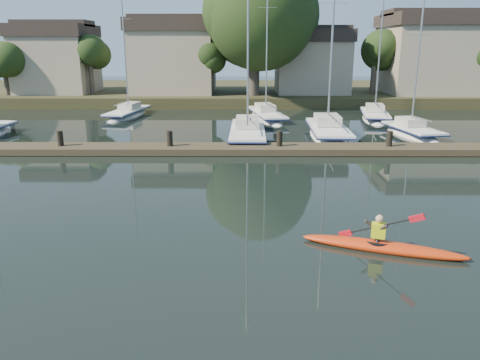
{
  "coord_description": "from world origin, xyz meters",
  "views": [
    {
      "loc": [
        0.98,
        -11.14,
        5.67
      ],
      "look_at": [
        0.9,
        4.37,
        1.2
      ],
      "focal_mm": 35.0,
      "sensor_mm": 36.0,
      "label": 1
    }
  ],
  "objects_px": {
    "sailboat_3": "(327,140)",
    "sailboat_7": "(374,121)",
    "sailboat_6": "(266,120)",
    "sailboat_4": "(411,138)",
    "sailboat_5": "(128,118)",
    "sailboat_2": "(247,141)",
    "dock": "(225,149)",
    "kayak": "(382,245)"
  },
  "relations": [
    {
      "from": "sailboat_5",
      "to": "sailboat_7",
      "type": "xyz_separation_m",
      "value": [
        20.16,
        -1.52,
        -0.02
      ]
    },
    {
      "from": "sailboat_2",
      "to": "sailboat_7",
      "type": "xyz_separation_m",
      "value": [
        10.28,
        8.15,
        0.01
      ]
    },
    {
      "from": "sailboat_3",
      "to": "sailboat_5",
      "type": "xyz_separation_m",
      "value": [
        -15.09,
        9.01,
        0.05
      ]
    },
    {
      "from": "sailboat_6",
      "to": "sailboat_7",
      "type": "height_order",
      "value": "sailboat_6"
    },
    {
      "from": "sailboat_4",
      "to": "sailboat_5",
      "type": "xyz_separation_m",
      "value": [
        -20.67,
        8.64,
        0.01
      ]
    },
    {
      "from": "sailboat_5",
      "to": "sailboat_4",
      "type": "bearing_deg",
      "value": -14.78
    },
    {
      "from": "sailboat_5",
      "to": "sailboat_6",
      "type": "relative_size",
      "value": 0.91
    },
    {
      "from": "sailboat_2",
      "to": "sailboat_3",
      "type": "height_order",
      "value": "sailboat_2"
    },
    {
      "from": "sailboat_7",
      "to": "sailboat_2",
      "type": "bearing_deg",
      "value": -131.19
    },
    {
      "from": "sailboat_5",
      "to": "sailboat_7",
      "type": "bearing_deg",
      "value": 3.6
    },
    {
      "from": "kayak",
      "to": "sailboat_4",
      "type": "relative_size",
      "value": 0.42
    },
    {
      "from": "dock",
      "to": "sailboat_3",
      "type": "distance_m",
      "value": 8.09
    },
    {
      "from": "sailboat_3",
      "to": "sailboat_7",
      "type": "xyz_separation_m",
      "value": [
        5.07,
        7.49,
        0.03
      ]
    },
    {
      "from": "sailboat_2",
      "to": "sailboat_3",
      "type": "xyz_separation_m",
      "value": [
        5.21,
        0.66,
        -0.02
      ]
    },
    {
      "from": "dock",
      "to": "sailboat_3",
      "type": "bearing_deg",
      "value": 36.36
    },
    {
      "from": "sailboat_7",
      "to": "sailboat_6",
      "type": "bearing_deg",
      "value": -172.06
    },
    {
      "from": "dock",
      "to": "sailboat_7",
      "type": "distance_m",
      "value": 16.88
    },
    {
      "from": "dock",
      "to": "sailboat_5",
      "type": "height_order",
      "value": "sailboat_5"
    },
    {
      "from": "sailboat_4",
      "to": "sailboat_5",
      "type": "bearing_deg",
      "value": 147.94
    },
    {
      "from": "kayak",
      "to": "sailboat_2",
      "type": "bearing_deg",
      "value": 121.61
    },
    {
      "from": "kayak",
      "to": "dock",
      "type": "relative_size",
      "value": 0.14
    },
    {
      "from": "sailboat_4",
      "to": "sailboat_7",
      "type": "height_order",
      "value": "sailboat_7"
    },
    {
      "from": "sailboat_6",
      "to": "sailboat_7",
      "type": "xyz_separation_m",
      "value": [
        8.67,
        -0.37,
        -0.01
      ]
    },
    {
      "from": "dock",
      "to": "sailboat_7",
      "type": "xyz_separation_m",
      "value": [
        11.58,
        12.28,
        -0.39
      ]
    },
    {
      "from": "sailboat_7",
      "to": "sailboat_4",
      "type": "bearing_deg",
      "value": -75.5
    },
    {
      "from": "kayak",
      "to": "sailboat_3",
      "type": "xyz_separation_m",
      "value": [
        1.52,
        17.55,
        -0.39
      ]
    },
    {
      "from": "sailboat_3",
      "to": "sailboat_7",
      "type": "bearing_deg",
      "value": 58.15
    },
    {
      "from": "kayak",
      "to": "sailboat_3",
      "type": "relative_size",
      "value": 0.33
    },
    {
      "from": "sailboat_5",
      "to": "sailboat_7",
      "type": "height_order",
      "value": "sailboat_5"
    },
    {
      "from": "sailboat_4",
      "to": "sailboat_5",
      "type": "relative_size",
      "value": 0.83
    },
    {
      "from": "sailboat_2",
      "to": "sailboat_5",
      "type": "xyz_separation_m",
      "value": [
        -9.88,
        9.67,
        0.03
      ]
    },
    {
      "from": "kayak",
      "to": "sailboat_4",
      "type": "bearing_deg",
      "value": 87.67
    },
    {
      "from": "kayak",
      "to": "sailboat_7",
      "type": "height_order",
      "value": "sailboat_7"
    },
    {
      "from": "sailboat_2",
      "to": "dock",
      "type": "bearing_deg",
      "value": -106.6
    },
    {
      "from": "kayak",
      "to": "sailboat_7",
      "type": "relative_size",
      "value": 0.38
    },
    {
      "from": "kayak",
      "to": "dock",
      "type": "distance_m",
      "value": 13.7
    },
    {
      "from": "dock",
      "to": "sailboat_3",
      "type": "xyz_separation_m",
      "value": [
        6.51,
        4.79,
        -0.41
      ]
    },
    {
      "from": "sailboat_3",
      "to": "sailboat_6",
      "type": "height_order",
      "value": "sailboat_6"
    },
    {
      "from": "sailboat_3",
      "to": "dock",
      "type": "bearing_deg",
      "value": -141.38
    },
    {
      "from": "dock",
      "to": "sailboat_6",
      "type": "relative_size",
      "value": 2.34
    },
    {
      "from": "sailboat_7",
      "to": "sailboat_5",
      "type": "bearing_deg",
      "value": -173.9
    },
    {
      "from": "sailboat_2",
      "to": "sailboat_5",
      "type": "relative_size",
      "value": 1.18
    }
  ]
}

